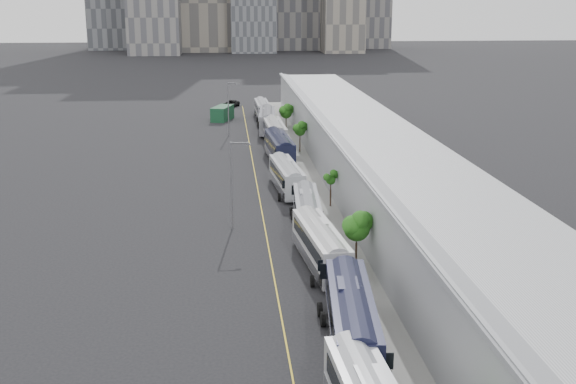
{
  "coord_description": "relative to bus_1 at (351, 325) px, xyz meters",
  "views": [
    {
      "loc": [
        -5.22,
        -23.47,
        22.29
      ],
      "look_at": [
        1.1,
        49.21,
        3.0
      ],
      "focal_mm": 45.0,
      "sensor_mm": 36.0,
      "label": 1
    }
  ],
  "objects": [
    {
      "name": "bus_6",
      "position": [
        -0.18,
        70.4,
        -0.05
      ],
      "size": [
        3.12,
        13.54,
        3.94
      ],
      "rotation": [
        0.0,
        0.0,
        0.03
      ],
      "color": "#B9B9BB",
      "rests_on": "ground"
    },
    {
      "name": "tree_3",
      "position": [
        3.22,
        64.21,
        1.96
      ],
      "size": [
        1.73,
        1.73,
        4.58
      ],
      "color": "black",
      "rests_on": "ground"
    },
    {
      "name": "sidewalk",
      "position": [
        6.29,
        35.39,
        -1.65
      ],
      "size": [
        10.0,
        170.0,
        0.12
      ],
      "primitive_type": "cube",
      "color": "gray",
      "rests_on": "ground"
    },
    {
      "name": "street_lamp_near",
      "position": [
        -7.32,
        26.95,
        3.44
      ],
      "size": [
        2.04,
        0.22,
        8.92
      ],
      "color": "#59595E",
      "rests_on": "ground"
    },
    {
      "name": "bus_7",
      "position": [
        -0.66,
        82.73,
        -0.04
      ],
      "size": [
        3.57,
        13.74,
        3.98
      ],
      "rotation": [
        0.0,
        0.0,
        -0.06
      ],
      "color": "gray",
      "rests_on": "ground"
    },
    {
      "name": "tree_2",
      "position": [
        3.53,
        33.91,
        1.49
      ],
      "size": [
        1.11,
        1.11,
        3.88
      ],
      "color": "black",
      "rests_on": "ground"
    },
    {
      "name": "lane_line",
      "position": [
        -4.21,
        35.39,
        -1.7
      ],
      "size": [
        0.12,
        160.0,
        0.02
      ],
      "primitive_type": "cube",
      "color": "gold",
      "rests_on": "ground"
    },
    {
      "name": "bus_3",
      "position": [
        0.06,
        26.44,
        -0.23
      ],
      "size": [
        3.2,
        12.2,
        3.53
      ],
      "rotation": [
        0.0,
        0.0,
        -0.06
      ],
      "color": "gray",
      "rests_on": "ground"
    },
    {
      "name": "bus_5",
      "position": [
        -0.36,
        58.11,
        -0.03
      ],
      "size": [
        3.56,
        13.76,
        3.98
      ],
      "rotation": [
        0.0,
        0.0,
        0.06
      ],
      "color": "black",
      "rests_on": "ground"
    },
    {
      "name": "depot",
      "position": [
        10.28,
        35.39,
        1.8
      ],
      "size": [
        12.45,
        160.4,
        7.2
      ],
      "color": "gray",
      "rests_on": "ground"
    },
    {
      "name": "tree_1",
      "position": [
        2.96,
        14.64,
        2.25
      ],
      "size": [
        2.25,
        2.25,
        5.11
      ],
      "color": "black",
      "rests_on": "ground"
    },
    {
      "name": "tree_4",
      "position": [
        2.97,
        86.26,
        1.5
      ],
      "size": [
        2.23,
        2.23,
        4.34
      ],
      "color": "black",
      "rests_on": "ground"
    },
    {
      "name": "bus_4",
      "position": [
        -0.74,
        41.3,
        -0.19
      ],
      "size": [
        3.48,
        12.52,
        3.61
      ],
      "rotation": [
        0.0,
        0.0,
        0.08
      ],
      "color": "#AAADB4",
      "rests_on": "ground"
    },
    {
      "name": "bus_8",
      "position": [
        -0.72,
        98.27,
        -0.23
      ],
      "size": [
        2.71,
        12.11,
        3.53
      ],
      "rotation": [
        0.0,
        0.0,
        0.02
      ],
      "color": "#BABBC5",
      "rests_on": "ground"
    },
    {
      "name": "shipping_container",
      "position": [
        -8.57,
        96.42,
        -0.36
      ],
      "size": [
        4.66,
        7.28,
        2.71
      ],
      "primitive_type": "cube",
      "rotation": [
        0.0,
        0.0,
        -0.31
      ],
      "color": "#113A21",
      "rests_on": "ground"
    },
    {
      "name": "suv",
      "position": [
        -6.77,
        114.41,
        -0.99
      ],
      "size": [
        4.29,
        5.75,
        1.45
      ],
      "primitive_type": "imported",
      "rotation": [
        0.0,
        0.0,
        -0.41
      ],
      "color": "black",
      "rests_on": "ground"
    },
    {
      "name": "street_lamp_far",
      "position": [
        -7.27,
        79.51,
        3.51
      ],
      "size": [
        2.04,
        0.22,
        9.07
      ],
      "color": "#59595E",
      "rests_on": "ground"
    },
    {
      "name": "bus_2",
      "position": [
        -0.01,
        15.42,
        -0.15
      ],
      "size": [
        3.74,
        12.9,
        3.72
      ],
      "rotation": [
        0.0,
        0.0,
        0.09
      ],
      "color": "#BABABD",
      "rests_on": "ground"
    },
    {
      "name": "bus_1",
      "position": [
        0.0,
        0.0,
        0.0
      ],
      "size": [
        4.09,
        14.09,
        4.06
      ],
      "rotation": [
        0.0,
        0.0,
        -0.09
      ],
      "color": "black",
      "rests_on": "ground"
    }
  ]
}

